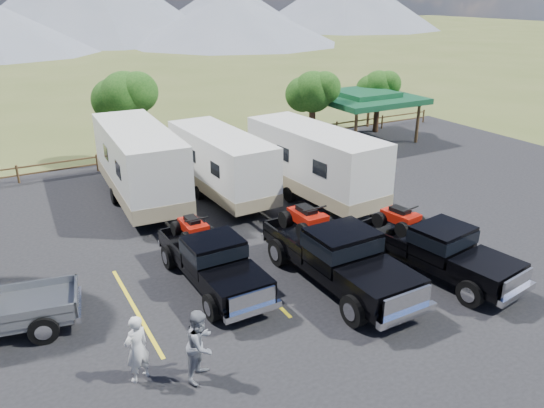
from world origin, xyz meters
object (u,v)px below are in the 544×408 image
rig_center (336,253)px  rig_right (435,247)px  person_a (137,349)px  person_b (201,345)px  trailer_left (139,164)px  pavilion (364,97)px  rig_left (211,258)px  trailer_right (314,163)px  trailer_center (221,164)px

rig_center → rig_right: (3.43, -1.09, -0.11)m
person_a → person_b: bearing=134.1°
rig_center → trailer_left: size_ratio=0.67×
pavilion → rig_left: (-16.26, -12.67, -1.81)m
rig_right → person_a: 10.62m
rig_right → pavilion: bearing=51.2°
rig_left → pavilion: bearing=37.0°
trailer_right → person_a: size_ratio=5.22×
rig_right → rig_center: bearing=153.8°
pavilion → rig_center: bearing=-130.7°
rig_center → person_a: rig_center is taller
trailer_center → rig_right: bearing=-73.4°
rig_left → trailer_right: 8.87m
rig_right → trailer_left: (-7.00, 11.57, 0.86)m
person_a → trailer_center: bearing=-144.2°
trailer_right → rig_center: bearing=-122.5°
rig_center → trailer_center: trailer_center is taller
rig_center → person_b: rig_center is taller
rig_left → rig_right: 7.73m
pavilion → trailer_center: size_ratio=0.69×
trailer_center → trailer_right: size_ratio=0.93×
pavilion → rig_right: pavilion is taller
pavilion → rig_right: bearing=-120.2°
pavilion → person_a: (-19.77, -16.21, -1.82)m
trailer_left → trailer_center: size_ratio=1.12×
rig_center → trailer_right: (3.65, 6.91, 0.68)m
trailer_right → person_b: trailer_right is taller
trailer_left → rig_left: bearing=-87.7°
pavilion → trailer_right: trailer_right is taller
rig_center → trailer_right: bearing=61.2°
person_a → rig_left: bearing=-155.5°
rig_left → trailer_left: 8.56m
pavilion → trailer_right: size_ratio=0.64×
person_b → trailer_center: bearing=21.8°
pavilion → person_b: size_ratio=3.19×
trailer_left → trailer_right: bearing=-23.3°
rig_right → person_b: bearing=178.6°
rig_left → trailer_center: trailer_center is taller
rig_center → person_b: bearing=-159.6°
rig_right → person_b: rig_right is taller
trailer_left → person_a: trailer_left is taller
pavilion → rig_left: size_ratio=1.06×
rig_center → trailer_left: (-3.57, 10.48, 0.75)m
person_b → rig_right: bearing=-34.5°
trailer_left → trailer_center: (3.51, -1.27, -0.20)m
rig_center → person_b: (-5.75, -2.25, -0.11)m
trailer_right → rig_left: bearing=-150.6°
pavilion → person_b: bearing=-137.4°
rig_left → rig_right: (7.10, -3.05, 0.04)m
trailer_center → rig_left: bearing=-118.6°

